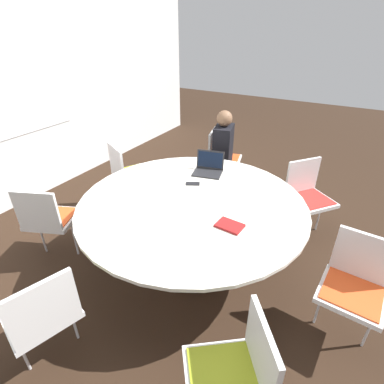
% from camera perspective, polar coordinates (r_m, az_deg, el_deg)
% --- Properties ---
extents(ground_plane, '(16.00, 16.00, 0.00)m').
position_cam_1_polar(ground_plane, '(3.18, 0.00, -13.37)').
color(ground_plane, black).
extents(wall_back, '(8.00, 0.07, 2.70)m').
position_cam_1_polar(wall_back, '(4.38, -32.74, 14.40)').
color(wall_back, silver).
rests_on(wall_back, ground_plane).
extents(conference_table, '(2.07, 2.07, 0.75)m').
position_cam_1_polar(conference_table, '(2.79, 0.00, -3.85)').
color(conference_table, '#333333').
rests_on(conference_table, ground_plane).
extents(chair_0, '(0.53, 0.51, 0.86)m').
position_cam_1_polar(chair_0, '(4.34, 5.51, 7.09)').
color(chair_0, silver).
rests_on(chair_0, ground_plane).
extents(chair_1, '(0.57, 0.58, 0.86)m').
position_cam_1_polar(chair_1, '(3.94, -12.24, 4.06)').
color(chair_1, silver).
rests_on(chair_1, ground_plane).
extents(chair_2, '(0.56, 0.57, 0.86)m').
position_cam_1_polar(chair_2, '(3.26, -25.76, -4.24)').
color(chair_2, silver).
rests_on(chair_2, ground_plane).
extents(chair_3, '(0.54, 0.53, 0.86)m').
position_cam_1_polar(chair_3, '(2.33, -26.71, -19.79)').
color(chair_3, silver).
rests_on(chair_3, ground_plane).
extents(chair_4, '(0.60, 0.60, 0.86)m').
position_cam_1_polar(chair_4, '(1.92, 8.40, -30.69)').
color(chair_4, silver).
rests_on(chair_4, ground_plane).
extents(chair_5, '(0.46, 0.47, 0.86)m').
position_cam_1_polar(chair_5, '(2.59, 28.71, -14.77)').
color(chair_5, silver).
rests_on(chair_5, ground_plane).
extents(chair_6, '(0.61, 0.60, 0.86)m').
position_cam_1_polar(chair_6, '(3.58, 21.16, -0.06)').
color(chair_6, silver).
rests_on(chair_6, ground_plane).
extents(person_0, '(0.40, 0.32, 1.21)m').
position_cam_1_polar(person_0, '(4.04, 6.12, 8.24)').
color(person_0, black).
rests_on(person_0, ground_plane).
extents(laptop, '(0.32, 0.35, 0.21)m').
position_cam_1_polar(laptop, '(3.26, 3.20, 4.70)').
color(laptop, '#232326').
rests_on(laptop, conference_table).
extents(spiral_notebook, '(0.17, 0.22, 0.02)m').
position_cam_1_polar(spiral_notebook, '(2.42, 7.19, -6.37)').
color(spiral_notebook, maroon).
rests_on(spiral_notebook, conference_table).
extents(cell_phone, '(0.13, 0.16, 0.01)m').
position_cam_1_polar(cell_phone, '(3.02, 0.14, 1.59)').
color(cell_phone, black).
rests_on(cell_phone, conference_table).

